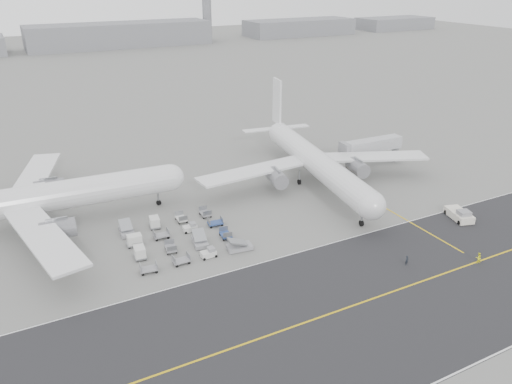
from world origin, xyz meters
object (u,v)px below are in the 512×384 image
airliner_a (37,199)px  airliner_b (314,160)px  ground_crew_b (478,258)px  pushback_tug (459,215)px  ground_crew_a (407,260)px  control_tower (207,15)px  jet_bridge (372,146)px

airliner_a → airliner_b: size_ratio=1.03×
ground_crew_b → airliner_a: bearing=-16.0°
airliner_b → ground_crew_b: size_ratio=29.69×
airliner_b → pushback_tug: (14.73, -27.39, -4.41)m
airliner_b → ground_crew_a: 35.70m
control_tower → airliner_b: size_ratio=0.59×
airliner_b → pushback_tug: airliner_b is taller
airliner_a → pushback_tug: 77.70m
airliner_b → ground_crew_a: airliner_b is taller
jet_bridge → ground_crew_b: 45.33m
jet_bridge → ground_crew_a: 45.47m
pushback_tug → ground_crew_b: 15.60m
airliner_b → ground_crew_b: (5.22, -39.76, -4.44)m
ground_crew_b → ground_crew_a: bearing=-3.2°
ground_crew_a → ground_crew_b: 11.63m
pushback_tug → ground_crew_a: 21.51m
control_tower → airliner_a: bearing=-118.9°
airliner_a → jet_bridge: size_ratio=3.17×
airliner_a → jet_bridge: 74.17m
ground_crew_a → ground_crew_b: bearing=-33.7°
control_tower → ground_crew_a: size_ratio=19.07×
airliner_a → jet_bridge: bearing=-89.1°
airliner_a → ground_crew_b: size_ratio=30.48×
control_tower → pushback_tug: 277.94m
pushback_tug → ground_crew_a: size_ratio=4.89×
jet_bridge → ground_crew_a: (-24.16, -38.34, -3.73)m
ground_crew_a → ground_crew_b: (10.61, -4.76, 0.08)m
airliner_a → ground_crew_a: (49.97, -40.86, -4.63)m
jet_bridge → ground_crew_a: bearing=-120.5°
pushback_tug → jet_bridge: 31.20m
pushback_tug → ground_crew_a: bearing=-143.5°
airliner_a → pushback_tug: size_ratio=6.84×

